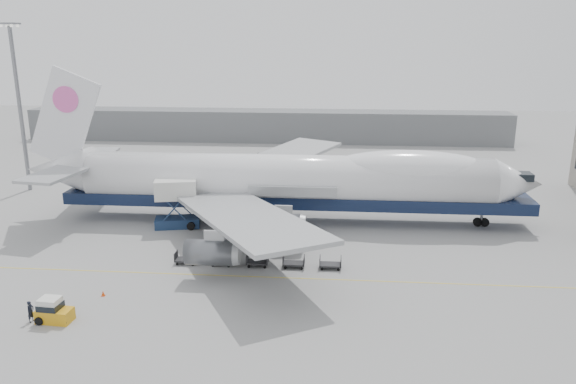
# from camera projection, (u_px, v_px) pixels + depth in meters

# --- Properties ---
(ground) EXTENTS (260.00, 260.00, 0.00)m
(ground) POSITION_uv_depth(u_px,v_px,m) (277.00, 255.00, 62.54)
(ground) COLOR gray
(ground) RESTS_ON ground
(apron_line) EXTENTS (60.00, 0.15, 0.01)m
(apron_line) POSITION_uv_depth(u_px,v_px,m) (271.00, 277.00, 56.78)
(apron_line) COLOR gold
(apron_line) RESTS_ON ground
(hangar) EXTENTS (110.00, 8.00, 7.00)m
(hangar) POSITION_uv_depth(u_px,v_px,m) (266.00, 126.00, 129.58)
(hangar) COLOR slate
(hangar) RESTS_ON ground
(floodlight_mast) EXTENTS (2.40, 2.40, 25.43)m
(floodlight_mast) POSITION_uv_depth(u_px,v_px,m) (19.00, 99.00, 85.19)
(floodlight_mast) COLOR slate
(floodlight_mast) RESTS_ON ground
(airliner) EXTENTS (67.00, 55.30, 19.98)m
(airliner) POSITION_uv_depth(u_px,v_px,m) (292.00, 180.00, 72.48)
(airliner) COLOR white
(airliner) RESTS_ON ground
(catering_truck) EXTENTS (6.00, 4.66, 6.22)m
(catering_truck) POSITION_uv_depth(u_px,v_px,m) (176.00, 201.00, 70.91)
(catering_truck) COLOR navy
(catering_truck) RESTS_ON ground
(baggage_tug) EXTENTS (3.05, 1.79, 2.15)m
(baggage_tug) POSITION_uv_depth(u_px,v_px,m) (53.00, 311.00, 47.81)
(baggage_tug) COLOR orange
(baggage_tug) RESTS_ON ground
(ground_worker) EXTENTS (0.61, 0.78, 1.89)m
(ground_worker) POSITION_uv_depth(u_px,v_px,m) (31.00, 312.00, 47.76)
(ground_worker) COLOR black
(ground_worker) RESTS_ON ground
(traffic_cone) EXTENTS (0.36, 0.36, 0.53)m
(traffic_cone) POSITION_uv_depth(u_px,v_px,m) (103.00, 293.00, 52.69)
(traffic_cone) COLOR #DB410B
(traffic_cone) RESTS_ON ground
(dolly_0) EXTENTS (2.30, 1.35, 1.30)m
(dolly_0) POSITION_uv_depth(u_px,v_px,m) (186.00, 259.00, 60.05)
(dolly_0) COLOR #2D2D30
(dolly_0) RESTS_ON ground
(dolly_1) EXTENTS (2.30, 1.35, 1.30)m
(dolly_1) POSITION_uv_depth(u_px,v_px,m) (222.00, 260.00, 59.73)
(dolly_1) COLOR #2D2D30
(dolly_1) RESTS_ON ground
(dolly_2) EXTENTS (2.30, 1.35, 1.30)m
(dolly_2) POSITION_uv_depth(u_px,v_px,m) (257.00, 261.00, 59.42)
(dolly_2) COLOR #2D2D30
(dolly_2) RESTS_ON ground
(dolly_3) EXTENTS (2.30, 1.35, 1.30)m
(dolly_3) POSITION_uv_depth(u_px,v_px,m) (294.00, 263.00, 59.10)
(dolly_3) COLOR #2D2D30
(dolly_3) RESTS_ON ground
(dolly_4) EXTENTS (2.30, 1.35, 1.30)m
(dolly_4) POSITION_uv_depth(u_px,v_px,m) (330.00, 264.00, 58.78)
(dolly_4) COLOR #2D2D30
(dolly_4) RESTS_ON ground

